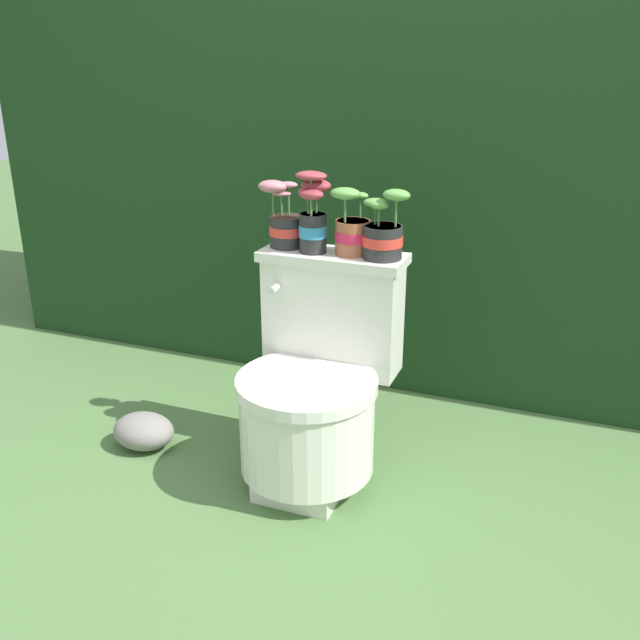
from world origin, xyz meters
name	(u,v)px	position (x,y,z in m)	size (l,w,h in m)	color
ground_plane	(326,491)	(0.00, 0.00, 0.00)	(12.00, 12.00, 0.00)	#4C703D
hedge_backdrop	(434,177)	(0.00, 1.30, 0.77)	(3.64, 1.07, 1.53)	#193819
toilet	(315,390)	(-0.07, 0.08, 0.30)	(0.46, 0.52, 0.70)	silver
potted_plant_left	(285,223)	(-0.24, 0.25, 0.78)	(0.15, 0.11, 0.21)	#262628
potted_plant_midleft	(313,216)	(-0.13, 0.22, 0.82)	(0.10, 0.10, 0.25)	#262628
potted_plant_middle	(352,231)	(-0.01, 0.24, 0.77)	(0.11, 0.12, 0.21)	#9E5638
potted_plant_midright	(383,235)	(0.09, 0.23, 0.77)	(0.14, 0.12, 0.21)	#262628
garden_stone	(144,431)	(-0.68, 0.02, 0.06)	(0.22, 0.17, 0.12)	gray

